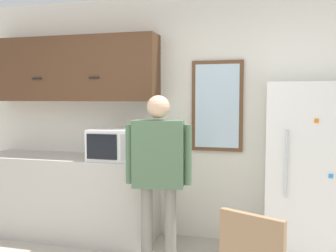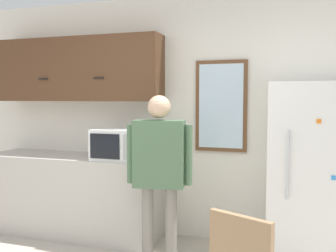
{
  "view_description": "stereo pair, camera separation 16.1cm",
  "coord_description": "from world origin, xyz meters",
  "views": [
    {
      "loc": [
        1.01,
        -2.03,
        1.57
      ],
      "look_at": [
        0.17,
        1.12,
        1.32
      ],
      "focal_mm": 40.0,
      "sensor_mm": 36.0,
      "label": 1
    },
    {
      "loc": [
        1.16,
        -1.98,
        1.57
      ],
      "look_at": [
        0.17,
        1.12,
        1.32
      ],
      "focal_mm": 40.0,
      "sensor_mm": 36.0,
      "label": 2
    }
  ],
  "objects": [
    {
      "name": "microwave",
      "position": [
        -0.57,
        1.62,
        1.07
      ],
      "size": [
        0.47,
        0.39,
        0.33
      ],
      "color": "white",
      "rests_on": "counter"
    },
    {
      "name": "refrigerator",
      "position": [
        1.39,
        1.71,
        0.86
      ],
      "size": [
        0.78,
        0.69,
        1.71
      ],
      "color": "white",
      "rests_on": "ground_plane"
    },
    {
      "name": "back_wall",
      "position": [
        0.0,
        2.07,
        1.35
      ],
      "size": [
        6.0,
        0.06,
        2.7
      ],
      "color": "silver",
      "rests_on": "ground_plane"
    },
    {
      "name": "counter",
      "position": [
        -1.18,
        1.72,
        0.46
      ],
      "size": [
        2.03,
        0.64,
        0.91
      ],
      "color": "#BCB7AD",
      "rests_on": "ground_plane"
    },
    {
      "name": "upper_cabinets",
      "position": [
        -1.18,
        1.88,
        1.9
      ],
      "size": [
        2.03,
        0.34,
        0.73
      ],
      "color": "#51331E"
    },
    {
      "name": "window",
      "position": [
        0.48,
        2.03,
        1.48
      ],
      "size": [
        0.55,
        0.05,
        0.98
      ],
      "color": "brown"
    },
    {
      "name": "person",
      "position": [
        0.04,
        1.25,
        0.97
      ],
      "size": [
        0.61,
        0.29,
        1.59
      ],
      "rotation": [
        0.0,
        0.0,
        0.15
      ],
      "color": "gray",
      "rests_on": "ground_plane"
    }
  ]
}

